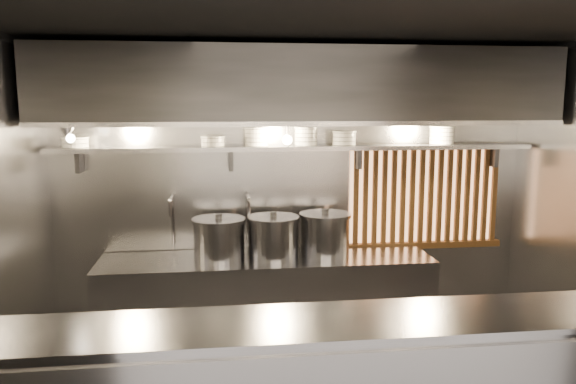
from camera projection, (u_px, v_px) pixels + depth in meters
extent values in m
plane|color=black|center=(324.00, 25.00, 3.71)|extent=(4.50, 4.50, 0.00)
plane|color=gray|center=(294.00, 196.00, 5.40)|extent=(4.50, 0.00, 4.50)
cube|color=#A0A0A5|center=(354.00, 321.00, 3.05)|extent=(4.50, 0.56, 0.03)
cube|color=#A0A0A5|center=(267.00, 305.00, 5.16)|extent=(3.00, 0.70, 0.90)
cube|color=#A0A0A5|center=(296.00, 148.00, 5.15)|extent=(4.40, 0.34, 0.04)
cube|color=#2D2D30|center=(300.00, 87.00, 4.85)|extent=(4.40, 0.80, 0.65)
cube|color=#A0A0A5|center=(307.00, 124.00, 4.51)|extent=(4.40, 0.03, 0.04)
cube|color=#FFB272|center=(424.00, 196.00, 5.55)|extent=(1.50, 0.02, 0.92)
cube|color=brown|center=(428.00, 146.00, 5.42)|extent=(1.56, 0.06, 0.06)
cube|color=brown|center=(424.00, 245.00, 5.57)|extent=(1.56, 0.06, 0.06)
cube|color=brown|center=(356.00, 198.00, 5.41)|extent=(0.04, 0.04, 0.92)
cube|color=brown|center=(365.00, 198.00, 5.42)|extent=(0.04, 0.04, 0.92)
cube|color=brown|center=(375.00, 197.00, 5.43)|extent=(0.04, 0.04, 0.92)
cube|color=brown|center=(384.00, 197.00, 5.45)|extent=(0.04, 0.04, 0.92)
cube|color=brown|center=(394.00, 197.00, 5.46)|extent=(0.04, 0.04, 0.92)
cube|color=brown|center=(403.00, 197.00, 5.47)|extent=(0.04, 0.04, 0.92)
cube|color=brown|center=(412.00, 197.00, 5.48)|extent=(0.04, 0.04, 0.92)
cube|color=brown|center=(421.00, 196.00, 5.49)|extent=(0.04, 0.04, 0.92)
cube|color=brown|center=(431.00, 196.00, 5.50)|extent=(0.04, 0.04, 0.92)
cube|color=brown|center=(440.00, 196.00, 5.51)|extent=(0.04, 0.04, 0.92)
cube|color=brown|center=(449.00, 196.00, 5.53)|extent=(0.04, 0.04, 0.92)
cube|color=brown|center=(458.00, 196.00, 5.54)|extent=(0.04, 0.04, 0.92)
cube|color=brown|center=(467.00, 196.00, 5.55)|extent=(0.04, 0.04, 0.92)
cube|color=brown|center=(476.00, 195.00, 5.56)|extent=(0.04, 0.04, 0.92)
cube|color=brown|center=(485.00, 195.00, 5.57)|extent=(0.04, 0.04, 0.92)
cube|color=brown|center=(494.00, 195.00, 5.58)|extent=(0.04, 0.04, 0.92)
cylinder|color=silver|center=(173.00, 221.00, 5.25)|extent=(0.03, 0.03, 0.48)
sphere|color=silver|center=(172.00, 196.00, 5.21)|extent=(0.04, 0.04, 0.04)
cylinder|color=silver|center=(171.00, 198.00, 5.08)|extent=(0.03, 0.26, 0.03)
sphere|color=silver|center=(170.00, 201.00, 4.96)|extent=(0.04, 0.04, 0.04)
cylinder|color=silver|center=(170.00, 209.00, 4.97)|extent=(0.03, 0.03, 0.14)
cylinder|color=silver|center=(248.00, 219.00, 5.33)|extent=(0.03, 0.03, 0.48)
sphere|color=silver|center=(247.00, 195.00, 5.30)|extent=(0.04, 0.04, 0.04)
cylinder|color=silver|center=(248.00, 197.00, 5.17)|extent=(0.03, 0.26, 0.03)
sphere|color=silver|center=(249.00, 199.00, 5.04)|extent=(0.04, 0.04, 0.04)
cylinder|color=silver|center=(249.00, 207.00, 5.05)|extent=(0.03, 0.03, 0.14)
cone|color=#A0A0A5|center=(67.00, 131.00, 4.43)|extent=(0.25, 0.27, 0.20)
sphere|color=#FFE0B2|center=(71.00, 138.00, 4.42)|extent=(0.07, 0.07, 0.07)
cylinder|color=#2D2D30|center=(69.00, 120.00, 4.52)|extent=(0.02, 0.22, 0.02)
cylinder|color=#2D2D30|center=(287.00, 131.00, 5.00)|extent=(0.01, 0.01, 0.12)
sphere|color=#FFE0B2|center=(287.00, 140.00, 5.01)|extent=(0.09, 0.09, 0.09)
cylinder|color=#A0A0A5|center=(219.00, 240.00, 5.02)|extent=(0.46, 0.46, 0.34)
cylinder|color=#A0A0A5|center=(219.00, 220.00, 4.99)|extent=(0.49, 0.49, 0.03)
cylinder|color=#2D2D30|center=(219.00, 216.00, 4.99)|extent=(0.06, 0.06, 0.04)
cylinder|color=#A0A0A5|center=(273.00, 239.00, 5.06)|extent=(0.58, 0.58, 0.35)
cylinder|color=#A0A0A5|center=(273.00, 218.00, 5.03)|extent=(0.62, 0.62, 0.03)
cylinder|color=#2D2D30|center=(273.00, 214.00, 5.02)|extent=(0.06, 0.06, 0.04)
cylinder|color=#A0A0A5|center=(325.00, 236.00, 5.17)|extent=(0.47, 0.47, 0.36)
cylinder|color=#A0A0A5|center=(325.00, 215.00, 5.14)|extent=(0.50, 0.50, 0.03)
cylinder|color=#2D2D30|center=(325.00, 211.00, 5.13)|extent=(0.06, 0.06, 0.04)
cylinder|color=silver|center=(75.00, 145.00, 4.91)|extent=(0.22, 0.22, 0.03)
cylinder|color=silver|center=(75.00, 141.00, 4.90)|extent=(0.22, 0.22, 0.03)
cylinder|color=silver|center=(75.00, 138.00, 4.90)|extent=(0.24, 0.24, 0.01)
cylinder|color=silver|center=(213.00, 144.00, 5.05)|extent=(0.21, 0.21, 0.03)
cylinder|color=silver|center=(213.00, 140.00, 5.05)|extent=(0.21, 0.21, 0.03)
cylinder|color=silver|center=(213.00, 137.00, 5.04)|extent=(0.22, 0.22, 0.01)
cylinder|color=silver|center=(256.00, 144.00, 5.10)|extent=(0.21, 0.21, 0.03)
cylinder|color=silver|center=(256.00, 139.00, 5.10)|extent=(0.21, 0.21, 0.03)
cylinder|color=silver|center=(256.00, 135.00, 5.09)|extent=(0.21, 0.21, 0.03)
cylinder|color=silver|center=(256.00, 131.00, 5.08)|extent=(0.21, 0.21, 0.03)
cylinder|color=silver|center=(256.00, 128.00, 5.08)|extent=(0.23, 0.23, 0.01)
cylinder|color=silver|center=(306.00, 143.00, 5.16)|extent=(0.21, 0.21, 0.03)
cylinder|color=silver|center=(306.00, 139.00, 5.15)|extent=(0.21, 0.21, 0.03)
cylinder|color=silver|center=(306.00, 135.00, 5.14)|extent=(0.21, 0.21, 0.03)
cylinder|color=silver|center=(306.00, 131.00, 5.14)|extent=(0.21, 0.21, 0.03)
cylinder|color=silver|center=(306.00, 128.00, 5.13)|extent=(0.22, 0.22, 0.01)
cylinder|color=silver|center=(344.00, 143.00, 5.20)|extent=(0.21, 0.21, 0.03)
cylinder|color=silver|center=(344.00, 139.00, 5.19)|extent=(0.21, 0.21, 0.03)
cylinder|color=silver|center=(344.00, 135.00, 5.19)|extent=(0.21, 0.21, 0.03)
cylinder|color=silver|center=(344.00, 132.00, 5.18)|extent=(0.23, 0.23, 0.01)
cylinder|color=silver|center=(441.00, 142.00, 5.31)|extent=(0.22, 0.22, 0.03)
cylinder|color=silver|center=(442.00, 138.00, 5.31)|extent=(0.22, 0.22, 0.03)
cylinder|color=silver|center=(442.00, 134.00, 5.30)|extent=(0.22, 0.22, 0.03)
cylinder|color=silver|center=(442.00, 130.00, 5.30)|extent=(0.22, 0.22, 0.03)
cylinder|color=silver|center=(442.00, 127.00, 5.29)|extent=(0.24, 0.24, 0.01)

